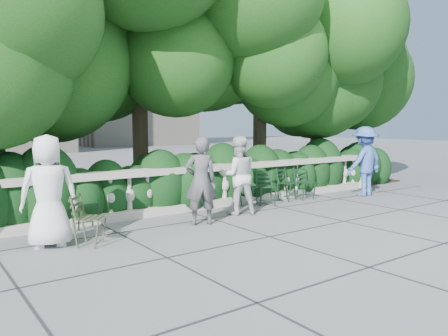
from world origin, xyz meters
TOP-DOWN VIEW (x-y plane):
  - ground at (0.00, 0.00)m, footprint 90.00×90.00m
  - balustrade at (0.00, 1.80)m, footprint 12.00×0.44m
  - shrub_hedge at (0.00, 3.00)m, footprint 15.00×2.60m
  - tree_canopy at (0.69, 3.19)m, footprint 15.04×6.52m
  - chair_b at (-2.84, 1.35)m, footprint 0.45×0.49m
  - chair_c at (1.37, 1.13)m, footprint 0.60×0.62m
  - chair_d at (2.33, 1.26)m, footprint 0.53×0.56m
  - chair_e at (1.10, 1.24)m, footprint 0.54×0.57m
  - chair_f at (2.76, 1.13)m, footprint 0.49×0.53m
  - chair_weathered at (-3.05, 0.22)m, footprint 0.65×0.65m
  - person_businessman at (-3.70, 0.61)m, footprint 0.98×0.77m
  - person_woman_grey at (-0.93, 0.49)m, footprint 0.72×0.60m
  - person_casual_man at (0.25, 0.84)m, footprint 1.00×0.91m
  - person_older_blue at (4.47, 0.70)m, footprint 1.23×0.73m

SIDE VIEW (x-z plane):
  - ground at x=0.00m, z-range 0.00..0.00m
  - shrub_hedge at x=0.00m, z-range -0.85..0.85m
  - chair_b at x=-2.84m, z-range -0.42..0.42m
  - chair_c at x=1.37m, z-range -0.42..0.42m
  - chair_d at x=2.33m, z-range -0.42..0.42m
  - chair_e at x=1.10m, z-range -0.42..0.42m
  - chair_f at x=2.76m, z-range -0.42..0.42m
  - chair_weathered at x=-3.05m, z-range -0.42..0.42m
  - balustrade at x=0.00m, z-range -0.01..0.99m
  - person_casual_man at x=0.25m, z-range 0.00..1.68m
  - person_woman_grey at x=-0.93m, z-range 0.00..1.69m
  - person_businessman at x=-3.70m, z-range 0.00..1.78m
  - person_older_blue at x=4.47m, z-range 0.00..1.87m
  - tree_canopy at x=0.69m, z-range 0.57..7.35m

